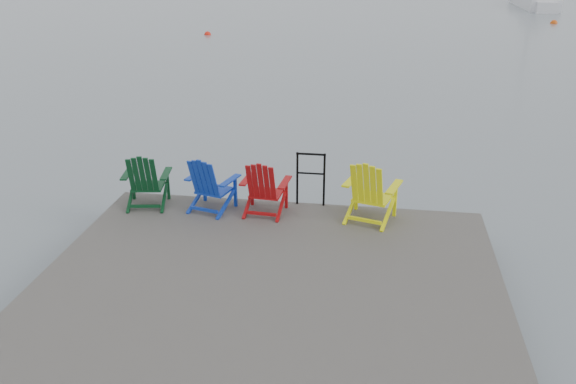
# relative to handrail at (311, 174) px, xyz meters

# --- Properties ---
(ground) EXTENTS (400.00, 400.00, 0.00)m
(ground) POSITION_rel_handrail_xyz_m (-0.25, -2.45, -1.04)
(ground) COLOR slate
(ground) RESTS_ON ground
(dock) EXTENTS (6.00, 5.00, 1.40)m
(dock) POSITION_rel_handrail_xyz_m (-0.25, -2.45, -0.69)
(dock) COLOR #312E2C
(dock) RESTS_ON ground
(handrail) EXTENTS (0.48, 0.04, 0.90)m
(handrail) POSITION_rel_handrail_xyz_m (0.00, 0.00, 0.00)
(handrail) COLOR black
(handrail) RESTS_ON dock
(chair_green) EXTENTS (0.82, 0.77, 0.93)m
(chair_green) POSITION_rel_handrail_xyz_m (-2.63, -0.47, -0.07)
(chair_green) COLOR #0A371A
(chair_green) RESTS_ON dock
(chair_blue) EXTENTS (0.86, 0.81, 0.93)m
(chair_blue) POSITION_rel_handrail_xyz_m (-1.57, -0.47, -0.08)
(chair_blue) COLOR #1135B0
(chair_blue) RESTS_ON dock
(chair_red) EXTENTS (0.77, 0.72, 0.92)m
(chair_red) POSITION_rel_handrail_xyz_m (-0.68, -0.47, -0.08)
(chair_red) COLOR #A70C0E
(chair_red) RESTS_ON dock
(chair_yellow) EXTENTS (0.94, 0.89, 1.01)m
(chair_yellow) POSITION_rel_handrail_xyz_m (0.97, -0.48, -0.03)
(chair_yellow) COLOR #F9FB0D
(chair_yellow) RESTS_ON dock
(sailboat_near) EXTENTS (2.02, 7.59, 10.58)m
(sailboat_near) POSITION_rel_handrail_xyz_m (11.67, 38.64, -0.69)
(sailboat_near) COLOR white
(sailboat_near) RESTS_ON ground
(buoy_b) EXTENTS (0.35, 0.35, 0.35)m
(buoy_b) POSITION_rel_handrail_xyz_m (-7.85, 21.78, -1.04)
(buoy_b) COLOR red
(buoy_b) RESTS_ON ground
(buoy_d) EXTENTS (0.41, 0.41, 0.41)m
(buoy_d) POSITION_rel_handrail_xyz_m (10.86, 29.15, -1.04)
(buoy_d) COLOR #EB510D
(buoy_d) RESTS_ON ground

